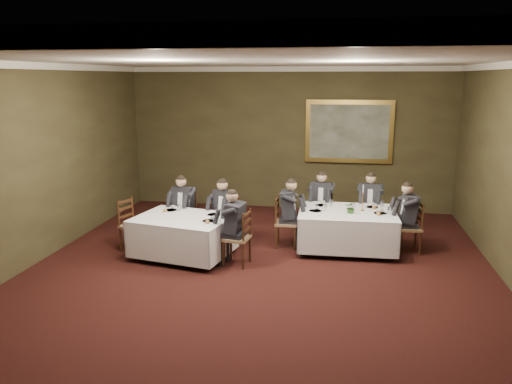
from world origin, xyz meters
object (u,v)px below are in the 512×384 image
(table_second, at_px, (183,234))
(chair_main_backleft, at_px, (321,221))
(diner_sec_backright, at_px, (225,220))
(chair_sec_endright, at_px, (237,249))
(diner_main_endright, at_px, (409,226))
(chair_sec_backright, at_px, (226,231))
(chair_main_backright, at_px, (369,222))
(centerpiece, at_px, (351,207))
(chair_main_endright, at_px, (409,238))
(candlestick, at_px, (363,201))
(diner_sec_backleft, at_px, (184,216))
(table_main, at_px, (347,227))
(diner_sec_endright, at_px, (237,237))
(diner_main_backright, at_px, (369,212))
(chair_main_endleft, at_px, (286,233))
(painting, at_px, (349,132))
(diner_main_endleft, at_px, (287,221))
(chair_sec_endleft, at_px, (134,236))
(diner_main_backleft, at_px, (321,210))

(table_second, height_order, chair_main_backleft, chair_main_backleft)
(diner_sec_backright, distance_m, chair_sec_endright, 1.08)
(diner_main_endright, relative_size, chair_sec_backright, 1.35)
(chair_main_backright, distance_m, centerpiece, 1.32)
(chair_main_endright, relative_size, candlestick, 1.91)
(chair_main_backleft, bearing_deg, diner_sec_backleft, 26.76)
(chair_main_backleft, bearing_deg, candlestick, 141.11)
(table_main, xyz_separation_m, diner_sec_endright, (-1.91, -1.13, 0.06))
(chair_main_backleft, height_order, diner_main_backright, diner_main_backright)
(chair_main_backleft, xyz_separation_m, diner_main_endright, (1.68, -0.89, 0.23))
(chair_main_endright, relative_size, centerpiece, 4.09)
(chair_main_endright, xyz_separation_m, diner_sec_backleft, (-4.41, -0.05, 0.23))
(diner_sec_endright, bearing_deg, chair_main_endleft, -26.37)
(chair_main_endright, height_order, diner_sec_backright, diner_sec_backright)
(chair_main_endright, height_order, centerpiece, centerpiece)
(chair_sec_endright, distance_m, painting, 4.80)
(table_second, bearing_deg, diner_sec_backright, 51.36)
(table_second, height_order, centerpiece, centerpiece)
(diner_main_endleft, bearing_deg, chair_sec_backright, -84.81)
(chair_main_backleft, xyz_separation_m, painting, (0.52, 2.00, 1.68))
(table_main, distance_m, chair_sec_endright, 2.22)
(diner_main_endright, distance_m, chair_sec_backright, 3.51)
(chair_sec_endleft, bearing_deg, diner_main_backleft, 134.35)
(chair_main_backright, bearing_deg, chair_sec_backright, 26.17)
(table_main, height_order, candlestick, candlestick)
(chair_main_backleft, relative_size, diner_main_endright, 0.74)
(table_main, distance_m, chair_main_endright, 1.18)
(diner_main_backright, bearing_deg, chair_main_endleft, 35.60)
(table_second, bearing_deg, chair_sec_backright, 51.56)
(diner_main_endleft, height_order, diner_sec_backright, same)
(chair_sec_endright, bearing_deg, chair_main_endleft, -25.92)
(table_second, bearing_deg, chair_main_backright, 29.03)
(table_second, height_order, chair_main_endright, chair_main_endright)
(painting, bearing_deg, chair_main_endleft, -111.42)
(table_second, relative_size, chair_sec_endleft, 1.91)
(diner_main_endright, height_order, candlestick, diner_main_endright)
(table_main, xyz_separation_m, diner_main_endright, (1.15, 0.04, 0.06))
(table_main, distance_m, table_second, 3.10)
(diner_main_backleft, bearing_deg, chair_sec_endright, 64.01)
(diner_sec_backright, bearing_deg, painting, -105.72)
(table_second, relative_size, diner_main_backright, 1.42)
(diner_sec_endright, xyz_separation_m, painting, (1.91, 4.07, 1.45))
(chair_sec_backright, bearing_deg, diner_main_endleft, -152.63)
(chair_main_endleft, bearing_deg, diner_sec_endright, -35.10)
(diner_main_backleft, xyz_separation_m, painting, (0.53, 2.02, 1.45))
(chair_main_backright, bearing_deg, diner_main_endright, 131.08)
(diner_sec_endright, distance_m, painting, 4.72)
(diner_main_backright, bearing_deg, centerpiece, 74.19)
(diner_main_endleft, relative_size, diner_sec_endright, 1.00)
(diner_main_backleft, bearing_deg, chair_sec_backright, 38.55)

